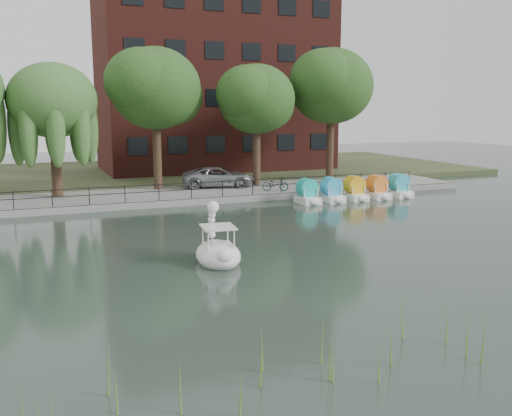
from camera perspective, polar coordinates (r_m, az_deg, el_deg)
ground_plane at (r=22.80m, az=2.62°, el=-4.94°), size 120.00×120.00×0.00m
promenade at (r=37.60m, az=-7.59°, el=1.28°), size 40.00×6.00×0.40m
kerb at (r=34.78m, az=-6.37°, el=0.59°), size 40.00×0.25×0.40m
land_strip at (r=51.17m, az=-11.54°, el=3.47°), size 60.00×22.00×0.36m
railing at (r=34.83m, az=-6.49°, el=2.17°), size 32.00×0.05×1.00m
apartment_building at (r=52.64m, az=-4.16°, el=13.84°), size 20.00×10.07×18.00m
willow_mid at (r=37.04m, az=-19.69°, el=10.05°), size 5.32×5.32×8.15m
broadleaf_center at (r=38.89m, az=-10.04°, el=11.65°), size 6.00×6.00×9.25m
broadleaf_right at (r=40.47m, az=0.05°, el=10.78°), size 5.40×5.40×8.32m
broadleaf_far at (r=44.22m, az=7.55°, el=11.95°), size 6.30×6.30×9.71m
minivan at (r=39.68m, az=-3.79°, el=3.26°), size 3.67×6.14×1.60m
bicycle at (r=37.74m, az=1.95°, el=2.47°), size 1.31×1.81×1.00m
swan_boat at (r=21.98m, az=-3.84°, el=-4.19°), size 1.96×2.84×2.27m
pedal_boat_row at (r=37.11m, az=9.85°, el=1.74°), size 7.95×1.70×1.40m
reed_bank at (r=16.25m, az=23.76°, el=-9.88°), size 24.00×2.40×1.20m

